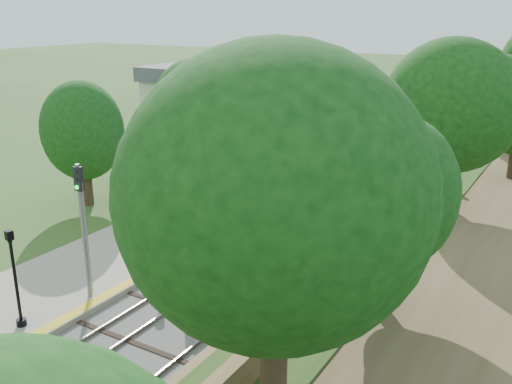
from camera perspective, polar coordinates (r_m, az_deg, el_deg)
The scene contains 11 objects.
trackbed at distance 71.45m, azimuth 20.08°, elevation 6.65°, with size 9.50×170.00×0.28m.
platform at distance 34.57m, azimuth -7.43°, elevation -3.26°, with size 6.40×68.00×0.38m, color gray.
yellow_stripe at distance 32.91m, azimuth -3.53°, elevation -3.89°, with size 0.55×68.00×0.01m, color gold.
station_building at distance 49.48m, azimuth -5.61°, elevation 7.88°, with size 8.60×6.60×8.00m.
signal_gantry at distance 65.80m, azimuth 20.03°, elevation 10.00°, with size 8.40×0.38×6.20m.
trees_behind_platform at distance 40.51m, azimuth -10.26°, elevation 6.12°, with size 7.82×53.32×7.21m.
train at distance 84.78m, azimuth 20.82°, elevation 9.76°, with size 3.17×127.17×4.67m.
lamppost_mid at distance 24.58m, azimuth -22.86°, elevation -8.50°, with size 0.40×0.40×4.09m.
lamppost_far at distance 30.36m, azimuth -9.81°, elevation -2.06°, with size 0.43×0.43×4.40m.
signal_platform at distance 25.28m, azimuth -16.98°, elevation -2.44°, with size 0.36×0.28×6.06m.
signal_farside at distance 36.57m, azimuth 16.08°, elevation 3.68°, with size 0.35×0.28×6.42m.
Camera 1 is at (15.10, -9.13, 12.50)m, focal length 40.00 mm.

